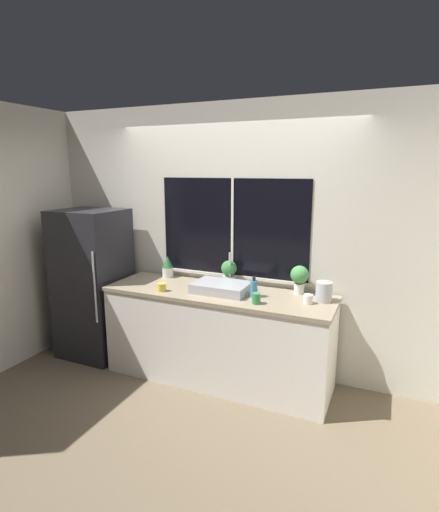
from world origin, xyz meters
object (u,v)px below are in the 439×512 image
at_px(potted_plant_center, 229,271).
at_px(mug_green, 256,298).
at_px(potted_plant_left, 168,267).
at_px(mug_yellow, 162,287).
at_px(mug_white, 308,299).
at_px(soap_bottle, 254,288).
at_px(potted_plant_right, 300,277).
at_px(refrigerator, 93,284).
at_px(sink, 221,287).
at_px(kettle, 324,291).

relative_size(potted_plant_center, mug_green, 2.60).
height_order(potted_plant_left, potted_plant_center, potted_plant_center).
bearing_deg(mug_yellow, mug_white, 8.62).
xyz_separation_m(potted_plant_center, soap_bottle, (0.36, -0.27, -0.06)).
bearing_deg(potted_plant_right, potted_plant_center, 180.00).
bearing_deg(mug_yellow, soap_bottle, 12.56).
height_order(soap_bottle, mug_green, soap_bottle).
distance_m(refrigerator, sink, 1.54).
relative_size(sink, mug_green, 5.43).
xyz_separation_m(potted_plant_left, potted_plant_right, (1.43, 0.00, 0.05)).
relative_size(refrigerator, potted_plant_left, 6.99).
bearing_deg(potted_plant_right, mug_white, -61.74).
bearing_deg(potted_plant_right, soap_bottle, -142.40).
distance_m(sink, mug_yellow, 0.57).
bearing_deg(kettle, mug_white, -134.23).
xyz_separation_m(sink, mug_white, (0.83, -0.01, -0.01)).
bearing_deg(mug_green, mug_yellow, -178.86).
bearing_deg(soap_bottle, sink, 176.46).
height_order(mug_yellow, kettle, kettle).
relative_size(potted_plant_right, kettle, 1.35).
bearing_deg(refrigerator, potted_plant_center, 10.71).
bearing_deg(mug_yellow, kettle, 12.35).
distance_m(refrigerator, mug_yellow, 1.03).
bearing_deg(potted_plant_right, kettle, -29.59).
height_order(potted_plant_center, mug_yellow, potted_plant_center).
height_order(potted_plant_right, mug_white, potted_plant_right).
height_order(sink, mug_white, sink).
xyz_separation_m(sink, potted_plant_left, (-0.75, 0.25, 0.07)).
height_order(mug_yellow, mug_green, mug_green).
bearing_deg(mug_green, refrigerator, 175.26).
distance_m(mug_white, kettle, 0.17).
distance_m(sink, kettle, 0.95).
height_order(potted_plant_left, mug_yellow, potted_plant_left).
xyz_separation_m(sink, kettle, (0.94, 0.11, 0.05)).
bearing_deg(potted_plant_right, refrigerator, -172.69).
height_order(soap_bottle, mug_yellow, soap_bottle).
relative_size(mug_yellow, kettle, 0.43).
bearing_deg(kettle, sink, -173.37).
bearing_deg(potted_plant_left, mug_white, -9.40).
relative_size(refrigerator, kettle, 8.29).
bearing_deg(mug_green, sink, 154.96).
relative_size(potted_plant_left, mug_yellow, 2.75).
bearing_deg(refrigerator, mug_green, -4.74).
bearing_deg(soap_bottle, mug_green, -64.32).
distance_m(mug_green, kettle, 0.61).
height_order(refrigerator, soap_bottle, refrigerator).
relative_size(potted_plant_center, kettle, 1.27).
bearing_deg(potted_plant_right, potted_plant_left, 180.00).
relative_size(soap_bottle, mug_white, 2.36).
bearing_deg(mug_green, soap_bottle, 115.68).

